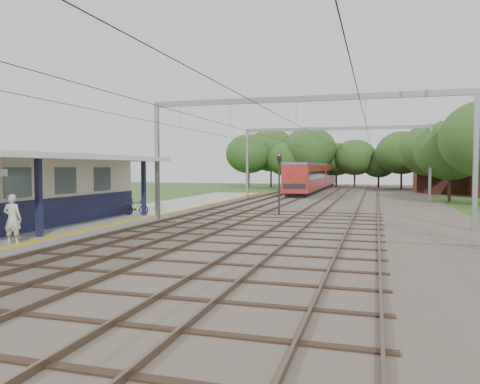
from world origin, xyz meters
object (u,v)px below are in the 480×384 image
(signal_post, at_px, (279,178))
(person, at_px, (12,219))
(bicycle, at_px, (136,207))
(train, at_px, (316,176))

(signal_post, bearing_deg, person, -135.57)
(person, relative_size, bicycle, 1.20)
(train, xyz_separation_m, signal_post, (1.85, -33.85, 0.50))
(train, bearing_deg, person, -95.90)
(train, bearing_deg, bicycle, -98.74)
(person, distance_m, signal_post, 17.00)
(person, height_order, signal_post, signal_post)
(bicycle, xyz_separation_m, train, (5.92, 38.52, 1.20))
(person, distance_m, train, 49.59)
(bicycle, relative_size, train, 0.05)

